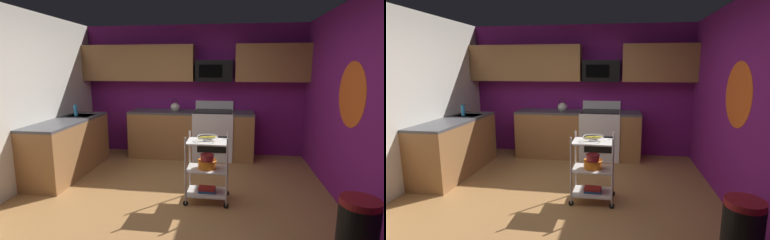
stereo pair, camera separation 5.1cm
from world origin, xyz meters
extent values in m
cube|color=#A87542|center=(0.00, 0.00, -0.02)|extent=(4.40, 4.80, 0.04)
cube|color=#751970|center=(0.00, 2.43, 1.30)|extent=(4.52, 0.06, 2.60)
cube|color=silver|center=(-2.23, 0.00, 1.30)|extent=(0.06, 4.80, 2.60)
cube|color=#751970|center=(2.23, 0.00, 1.30)|extent=(0.06, 4.80, 2.60)
cylinder|color=#E5591E|center=(2.20, 0.21, 1.45)|extent=(0.00, 0.80, 0.80)
cube|color=#9E6B3D|center=(0.00, 2.10, 0.44)|extent=(2.42, 0.60, 0.88)
cube|color=#4C4C51|center=(0.00, 2.10, 0.90)|extent=(2.42, 0.60, 0.04)
cube|color=#9E6B3D|center=(-1.90, 0.91, 0.44)|extent=(0.60, 1.79, 0.88)
cube|color=#4C4C51|center=(-1.90, 0.91, 0.90)|extent=(0.60, 1.79, 0.04)
cube|color=#B7BABC|center=(-1.90, 1.35, 0.84)|extent=(0.44, 0.36, 0.16)
cube|color=white|center=(0.44, 2.10, 0.46)|extent=(0.76, 0.64, 0.92)
cube|color=black|center=(0.44, 1.78, 0.35)|extent=(0.56, 0.01, 0.32)
cube|color=white|center=(0.44, 2.39, 1.01)|extent=(0.76, 0.06, 0.18)
cube|color=black|center=(0.44, 2.10, 0.93)|extent=(0.72, 0.60, 0.02)
cube|color=#9E6B3D|center=(-1.08, 2.23, 1.85)|extent=(2.24, 0.33, 0.70)
cube|color=#9E6B3D|center=(1.52, 2.23, 1.85)|extent=(1.36, 0.33, 0.70)
cube|color=black|center=(0.44, 2.21, 1.70)|extent=(0.70, 0.38, 0.40)
cube|color=black|center=(0.38, 2.02, 1.70)|extent=(0.44, 0.01, 0.24)
cylinder|color=silver|center=(0.22, -0.01, 0.47)|extent=(0.02, 0.02, 0.88)
cylinder|color=black|center=(0.22, -0.01, 0.04)|extent=(0.07, 0.02, 0.07)
cylinder|color=silver|center=(0.74, -0.01, 0.47)|extent=(0.02, 0.02, 0.88)
cylinder|color=black|center=(0.74, -0.01, 0.04)|extent=(0.07, 0.02, 0.07)
cylinder|color=silver|center=(0.22, 0.36, 0.47)|extent=(0.02, 0.02, 0.88)
cylinder|color=black|center=(0.22, 0.36, 0.04)|extent=(0.07, 0.02, 0.07)
cylinder|color=silver|center=(0.74, 0.36, 0.47)|extent=(0.02, 0.02, 0.88)
cylinder|color=black|center=(0.74, 0.36, 0.04)|extent=(0.07, 0.02, 0.07)
cube|color=silver|center=(0.48, 0.17, 0.12)|extent=(0.53, 0.38, 0.02)
cube|color=silver|center=(0.48, 0.17, 0.45)|extent=(0.53, 0.38, 0.02)
cube|color=silver|center=(0.48, 0.17, 0.82)|extent=(0.53, 0.38, 0.02)
torus|color=silver|center=(0.48, 0.17, 0.89)|extent=(0.27, 0.27, 0.01)
cylinder|color=silver|center=(0.48, 0.17, 0.84)|extent=(0.12, 0.12, 0.02)
ellipsoid|color=yellow|center=(0.53, 0.19, 0.87)|extent=(0.17, 0.09, 0.04)
ellipsoid|color=yellow|center=(0.43, 0.16, 0.87)|extent=(0.17, 0.09, 0.04)
cylinder|color=orange|center=(0.48, 0.17, 0.51)|extent=(0.24, 0.24, 0.11)
torus|color=orange|center=(0.48, 0.17, 0.57)|extent=(0.25, 0.25, 0.01)
cylinder|color=maroon|center=(0.48, 0.15, 0.61)|extent=(0.17, 0.17, 0.08)
torus|color=maroon|center=(0.48, 0.15, 0.65)|extent=(0.18, 0.18, 0.01)
cube|color=#1E4C8C|center=(0.48, 0.17, 0.14)|extent=(0.23, 0.16, 0.03)
cube|color=#B22626|center=(0.48, 0.17, 0.17)|extent=(0.23, 0.14, 0.04)
sphere|color=beige|center=(-0.32, 2.10, 0.99)|extent=(0.18, 0.18, 0.18)
sphere|color=black|center=(-0.32, 2.10, 1.08)|extent=(0.03, 0.03, 0.03)
cone|color=beige|center=(-0.24, 2.10, 1.01)|extent=(0.09, 0.04, 0.06)
torus|color=black|center=(-0.32, 2.10, 1.10)|extent=(0.12, 0.01, 0.12)
cylinder|color=#2D8CBF|center=(-1.94, 1.26, 1.02)|extent=(0.06, 0.06, 0.20)
cylinder|color=black|center=(1.90, -0.98, 0.30)|extent=(0.34, 0.34, 0.60)
cylinder|color=maroon|center=(1.90, -0.98, 0.63)|extent=(0.33, 0.33, 0.06)
camera|label=1|loc=(0.78, -3.49, 1.78)|focal=27.24mm
camera|label=2|loc=(0.83, -3.48, 1.78)|focal=27.24mm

